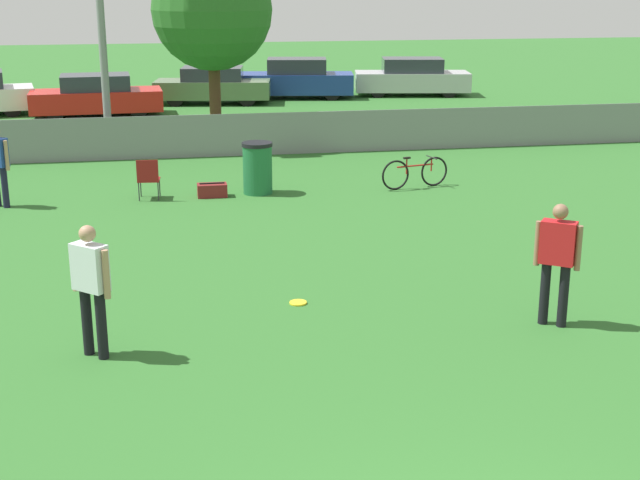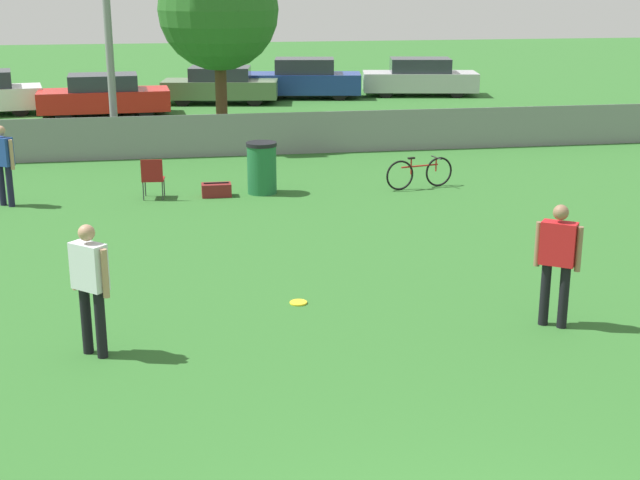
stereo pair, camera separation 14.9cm
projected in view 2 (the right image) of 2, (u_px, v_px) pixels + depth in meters
The scene contains 14 objects.
fence_backline at pixel (248, 135), 23.16m from camera, with size 22.98×0.07×1.21m.
tree_near_pole at pixel (219, 10), 23.98m from camera, with size 3.26×3.26×5.28m.
player_receiver_white at pixel (90, 280), 10.74m from camera, with size 0.48×0.47×1.67m.
player_thrower_red at pixel (557, 256), 11.66m from camera, with size 0.51×0.44×1.67m.
spectator_in_blue at pixel (3, 160), 17.92m from camera, with size 0.48×0.44×1.65m.
frisbee_disc at pixel (298, 302), 12.75m from camera, with size 0.25×0.25×0.03m.
folding_chair_sideline at pixel (153, 176), 18.61m from camera, with size 0.48×0.48×0.87m.
bicycle_sideline at pixel (420, 173), 19.61m from camera, with size 1.61×0.52×0.71m.
trash_bin at pixel (262, 168), 19.10m from camera, with size 0.66×0.66×1.11m.
gear_bag_sideline at pixel (216, 190), 18.93m from camera, with size 0.62×0.34×0.30m.
parked_car_red at pixel (104, 96), 29.83m from camera, with size 4.38×1.98×1.38m.
parked_car_olive at pixel (220, 85), 32.71m from camera, with size 4.39×2.32×1.33m.
parked_car_blue at pixel (305, 79), 34.15m from camera, with size 4.49×2.32×1.51m.
parked_car_silver at pixel (420, 78), 34.91m from camera, with size 4.67×2.47×1.45m.
Camera 2 is at (-2.00, -4.98, 4.49)m, focal length 50.00 mm.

